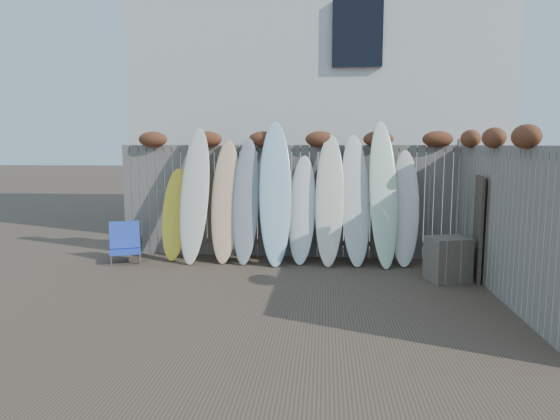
# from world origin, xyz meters

# --- Properties ---
(ground) EXTENTS (80.00, 80.00, 0.00)m
(ground) POSITION_xyz_m (0.00, 0.00, 0.00)
(ground) COLOR #493A2D
(back_fence) EXTENTS (6.05, 0.28, 2.24)m
(back_fence) POSITION_xyz_m (0.06, 2.39, 1.18)
(back_fence) COLOR slate
(back_fence) RESTS_ON ground
(right_fence) EXTENTS (0.28, 4.40, 2.24)m
(right_fence) POSITION_xyz_m (2.99, 0.25, 1.14)
(right_fence) COLOR slate
(right_fence) RESTS_ON ground
(house) EXTENTS (8.50, 5.50, 6.33)m
(house) POSITION_xyz_m (0.50, 6.50, 3.20)
(house) COLOR silver
(house) RESTS_ON ground
(beach_chair) EXTENTS (0.68, 0.70, 0.68)m
(beach_chair) POSITION_xyz_m (-2.74, 1.75, 0.31)
(beach_chair) COLOR #243FB5
(beach_chair) RESTS_ON ground
(wooden_crate) EXTENTS (0.67, 0.61, 0.65)m
(wooden_crate) POSITION_xyz_m (2.52, 0.98, 0.33)
(wooden_crate) COLOR brown
(wooden_crate) RESTS_ON ground
(lattice_panel) EXTENTS (0.19, 1.03, 1.55)m
(lattice_panel) POSITION_xyz_m (2.98, 1.25, 0.78)
(lattice_panel) COLOR #4D432E
(lattice_panel) RESTS_ON ground
(surfboard_0) EXTENTS (0.48, 0.59, 1.59)m
(surfboard_0) POSITION_xyz_m (-1.93, 2.03, 0.80)
(surfboard_0) COLOR yellow
(surfboard_0) RESTS_ON ground
(surfboard_1) EXTENTS (0.54, 0.83, 2.31)m
(surfboard_1) POSITION_xyz_m (-1.54, 1.91, 1.15)
(surfboard_1) COLOR beige
(surfboard_1) RESTS_ON ground
(surfboard_2) EXTENTS (0.51, 0.75, 2.10)m
(surfboard_2) POSITION_xyz_m (-1.01, 1.98, 1.05)
(surfboard_2) COLOR #F3B38B
(surfboard_2) RESTS_ON ground
(surfboard_3) EXTENTS (0.47, 0.76, 2.13)m
(surfboard_3) POSITION_xyz_m (-0.65, 1.93, 1.06)
(surfboard_3) COLOR gray
(surfboard_3) RESTS_ON ground
(surfboard_4) EXTENTS (0.62, 0.89, 2.41)m
(surfboard_4) POSITION_xyz_m (-0.14, 1.89, 1.21)
(surfboard_4) COLOR #96C4D9
(surfboard_4) RESTS_ON ground
(surfboard_5) EXTENTS (0.52, 0.69, 1.83)m
(surfboard_5) POSITION_xyz_m (0.31, 1.99, 0.91)
(surfboard_5) COLOR white
(surfboard_5) RESTS_ON ground
(surfboard_6) EXTENTS (0.51, 0.79, 2.19)m
(surfboard_6) POSITION_xyz_m (0.77, 1.94, 1.10)
(surfboard_6) COLOR #EAE5C6
(surfboard_6) RESTS_ON ground
(surfboard_7) EXTENTS (0.56, 0.81, 2.19)m
(surfboard_7) POSITION_xyz_m (1.20, 1.97, 1.09)
(surfboard_7) COLOR silver
(surfboard_7) RESTS_ON ground
(surfboard_8) EXTENTS (0.54, 0.88, 2.41)m
(surfboard_8) POSITION_xyz_m (1.66, 1.92, 1.21)
(surfboard_8) COLOR silver
(surfboard_8) RESTS_ON ground
(surfboard_9) EXTENTS (0.53, 0.72, 1.92)m
(surfboard_9) POSITION_xyz_m (2.03, 2.00, 0.96)
(surfboard_9) COLOR silver
(surfboard_9) RESTS_ON ground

